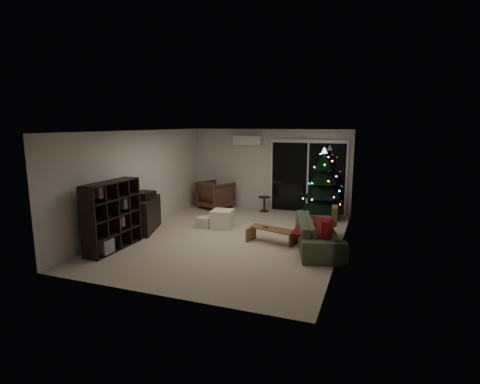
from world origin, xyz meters
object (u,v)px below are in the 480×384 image
object	(u,v)px
media_cabinet	(145,215)
coffee_table	(272,235)
armchair	(216,195)
sofa	(319,233)
christmas_tree	(323,183)
bookshelf	(105,215)

from	to	relation	value
media_cabinet	coffee_table	size ratio (longest dim) A/B	1.25
armchair	sofa	size ratio (longest dim) A/B	0.43
christmas_tree	coffee_table	bearing A→B (deg)	-105.40
bookshelf	media_cabinet	size ratio (longest dim) A/B	1.12
bookshelf	armchair	distance (m)	4.46
bookshelf	christmas_tree	xyz separation A→B (m)	(3.99, 4.27, 0.27)
sofa	christmas_tree	xyz separation A→B (m)	(-0.31, 2.66, 0.69)
bookshelf	coffee_table	size ratio (longest dim) A/B	1.39
bookshelf	sofa	distance (m)	4.61
sofa	coffee_table	world-z (taller)	sofa
coffee_table	christmas_tree	xyz separation A→B (m)	(0.74, 2.68, 0.84)
media_cabinet	armchair	bearing A→B (deg)	59.71
bookshelf	media_cabinet	bearing A→B (deg)	82.65
bookshelf	media_cabinet	xyz separation A→B (m)	(0.00, 1.42, -0.32)
sofa	christmas_tree	size ratio (longest dim) A/B	1.10
media_cabinet	armchair	world-z (taller)	armchair
armchair	christmas_tree	size ratio (longest dim) A/B	0.47
armchair	christmas_tree	xyz separation A→B (m)	(3.37, -0.13, 0.58)
armchair	coffee_table	distance (m)	3.86
armchair	christmas_tree	world-z (taller)	christmas_tree
christmas_tree	media_cabinet	bearing A→B (deg)	-144.44
coffee_table	christmas_tree	world-z (taller)	christmas_tree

